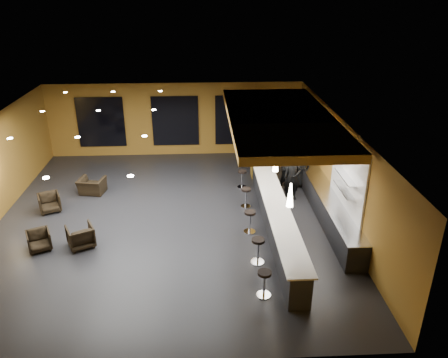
{
  "coord_description": "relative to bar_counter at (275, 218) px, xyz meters",
  "views": [
    {
      "loc": [
        1.24,
        -13.71,
        7.72
      ],
      "look_at": [
        2.0,
        0.5,
        1.3
      ],
      "focal_mm": 35.0,
      "sensor_mm": 36.0,
      "label": 1
    }
  ],
  "objects": [
    {
      "name": "window_left",
      "position": [
        -7.15,
        7.44,
        1.2
      ],
      "size": [
        2.2,
        0.06,
        2.4
      ],
      "primitive_type": "cube",
      "color": "black",
      "rests_on": "wall_back"
    },
    {
      "name": "window_right",
      "position": [
        -0.65,
        7.44,
        1.2
      ],
      "size": [
        2.2,
        0.06,
        2.4
      ],
      "primitive_type": "cube",
      "color": "black",
      "rests_on": "wall_back"
    },
    {
      "name": "floor",
      "position": [
        -3.65,
        1.0,
        -0.55
      ],
      "size": [
        12.0,
        13.0,
        0.1
      ],
      "primitive_type": "cube",
      "color": "black",
      "rests_on": "ground"
    },
    {
      "name": "bar_counter",
      "position": [
        0.0,
        0.0,
        0.0
      ],
      "size": [
        0.6,
        8.0,
        1.0
      ],
      "primitive_type": "cube",
      "color": "black",
      "rests_on": "floor"
    },
    {
      "name": "wall_shelf_upper",
      "position": [
        2.17,
        -0.2,
        1.55
      ],
      "size": [
        0.3,
        1.5,
        0.03
      ],
      "primitive_type": "cube",
      "color": "silver",
      "rests_on": "wall_right"
    },
    {
      "name": "armchair_a",
      "position": [
        -7.6,
        -0.71,
        -0.18
      ],
      "size": [
        0.91,
        0.92,
        0.63
      ],
      "primitive_type": "imported",
      "rotation": [
        0.0,
        0.0,
        0.43
      ],
      "color": "black",
      "rests_on": "floor"
    },
    {
      "name": "wall_back",
      "position": [
        -3.65,
        7.55,
        1.25
      ],
      "size": [
        12.0,
        0.1,
        3.5
      ],
      "primitive_type": "cube",
      "color": "olive",
      "rests_on": "floor"
    },
    {
      "name": "window_center",
      "position": [
        -3.65,
        7.44,
        1.2
      ],
      "size": [
        2.2,
        0.06,
        2.4
      ],
      "primitive_type": "cube",
      "color": "black",
      "rests_on": "wall_back"
    },
    {
      "name": "armchair_b",
      "position": [
        -6.33,
        -0.59,
        -0.14
      ],
      "size": [
        1.05,
        1.06,
        0.72
      ],
      "primitive_type": "imported",
      "rotation": [
        0.0,
        0.0,
        3.6
      ],
      "color": "black",
      "rests_on": "floor"
    },
    {
      "name": "bar_stool_3",
      "position": [
        -0.81,
        1.81,
        -0.02
      ],
      "size": [
        0.38,
        0.38,
        0.75
      ],
      "rotation": [
        0.0,
        0.0,
        0.12
      ],
      "color": "silver",
      "rests_on": "floor"
    },
    {
      "name": "prep_counter",
      "position": [
        2.0,
        0.5,
        -0.07
      ],
      "size": [
        0.7,
        6.0,
        0.86
      ],
      "primitive_type": "cube",
      "color": "black",
      "rests_on": "floor"
    },
    {
      "name": "bar_top",
      "position": [
        0.0,
        0.0,
        0.52
      ],
      "size": [
        0.78,
        8.1,
        0.05
      ],
      "primitive_type": "cube",
      "color": "silver",
      "rests_on": "bar_counter"
    },
    {
      "name": "bar_stool_4",
      "position": [
        -0.8,
        3.51,
        -0.02
      ],
      "size": [
        0.38,
        0.38,
        0.74
      ],
      "rotation": [
        0.0,
        0.0,
        0.04
      ],
      "color": "silver",
      "rests_on": "floor"
    },
    {
      "name": "wall_right",
      "position": [
        2.4,
        1.0,
        1.25
      ],
      "size": [
        0.1,
        13.0,
        3.5
      ],
      "primitive_type": "cube",
      "color": "olive",
      "rests_on": "floor"
    },
    {
      "name": "ceiling",
      "position": [
        -3.65,
        1.0,
        3.05
      ],
      "size": [
        12.0,
        13.0,
        0.1
      ],
      "primitive_type": "cube",
      "color": "black"
    },
    {
      "name": "armchair_d",
      "position": [
        -6.83,
        3.29,
        -0.18
      ],
      "size": [
        1.12,
        1.02,
        0.64
      ],
      "primitive_type": "imported",
      "rotation": [
        0.0,
        0.0,
        2.96
      ],
      "color": "black",
      "rests_on": "floor"
    },
    {
      "name": "staff_a",
      "position": [
        1.01,
        2.38,
        0.42
      ],
      "size": [
        0.68,
        0.46,
        1.84
      ],
      "primitive_type": "imported",
      "rotation": [
        0.0,
        0.0,
        0.03
      ],
      "color": "black",
      "rests_on": "floor"
    },
    {
      "name": "wall_front",
      "position": [
        -3.65,
        -5.55,
        1.25
      ],
      "size": [
        12.0,
        0.1,
        3.5
      ],
      "primitive_type": "cube",
      "color": "olive",
      "rests_on": "floor"
    },
    {
      "name": "wall_shelf_lower",
      "position": [
        2.17,
        -0.2,
        1.1
      ],
      "size": [
        0.3,
        1.5,
        0.03
      ],
      "primitive_type": "cube",
      "color": "silver",
      "rests_on": "wall_right"
    },
    {
      "name": "column",
      "position": [
        0.0,
        4.6,
        1.25
      ],
      "size": [
        0.6,
        0.6,
        3.5
      ],
      "primitive_type": "cube",
      "color": "brown",
      "rests_on": "floor"
    },
    {
      "name": "armchair_c",
      "position": [
        -8.05,
        1.86,
        -0.16
      ],
      "size": [
        0.97,
        0.98,
        0.68
      ],
      "primitive_type": "imported",
      "rotation": [
        0.0,
        0.0,
        0.41
      ],
      "color": "black",
      "rests_on": "floor"
    },
    {
      "name": "tile_backsplash",
      "position": [
        2.31,
        0.0,
        1.5
      ],
      "size": [
        0.06,
        3.2,
        2.4
      ],
      "primitive_type": "cube",
      "color": "white",
      "rests_on": "wall_right"
    },
    {
      "name": "staff_b",
      "position": [
        1.1,
        3.2,
        0.44
      ],
      "size": [
        1.1,
        0.98,
        1.88
      ],
      "primitive_type": "imported",
      "rotation": [
        0.0,
        0.0,
        0.35
      ],
      "color": "black",
      "rests_on": "floor"
    },
    {
      "name": "bar_stool_0",
      "position": [
        -0.84,
        -3.32,
        -0.01
      ],
      "size": [
        0.39,
        0.39,
        0.77
      ],
      "rotation": [
        0.0,
        0.0,
        0.31
      ],
      "color": "silver",
      "rests_on": "floor"
    },
    {
      "name": "bar_stool_2",
      "position": [
        -0.86,
        -0.03,
        0.0
      ],
      "size": [
        0.4,
        0.4,
        0.79
      ],
      "rotation": [
        0.0,
        0.0,
        -0.03
      ],
      "color": "silver",
      "rests_on": "floor"
    },
    {
      "name": "pendant_2",
      "position": [
        0.0,
        3.0,
        1.85
      ],
      "size": [
        0.2,
        0.2,
        0.7
      ],
      "primitive_type": "cone",
      "color": "white",
      "rests_on": "wood_soffit"
    },
    {
      "name": "pendant_1",
      "position": [
        0.0,
        0.5,
        1.85
      ],
      "size": [
        0.2,
        0.2,
        0.7
      ],
      "primitive_type": "cone",
      "color": "white",
      "rests_on": "wood_soffit"
    },
    {
      "name": "bar_stool_1",
      "position": [
        -0.81,
        -1.79,
        0.02
      ],
      "size": [
        0.41,
        0.41,
        0.82
      ],
      "rotation": [
        0.0,
        0.0,
        -0.16
      ],
      "color": "silver",
      "rests_on": "floor"
    },
    {
      "name": "prep_top",
      "position": [
        2.0,
        0.5,
        0.39
      ],
      "size": [
        0.72,
        6.0,
        0.03
      ],
      "primitive_type": "cube",
      "color": "silver",
      "rests_on": "prep_counter"
    },
    {
      "name": "pendant_0",
      "position": [
        0.0,
        -2.0,
        1.85
      ],
      "size": [
        0.2,
        0.2,
        0.7
      ],
      "primitive_type": "cone",
      "color": "white",
      "rests_on": "wood_soffit"
    },
    {
      "name": "staff_c",
      "position": [
        1.6,
        3.47,
        0.3
      ],
      "size": [
        0.84,
        0.61,
        1.59
      ],
      "primitive_type": "imported",
      "rotation": [
        0.0,
        0.0,
        -0.14
      ],
      "color": "black",
      "rests_on": "floor"
    },
    {
      "name": "wood_soffit",
      "position": [
        0.35,
        2.0,
        2.86
      ],
      "size": [
        3.6,
        8.0,
        0.28
      ],
      "primitive_type": "cube",
      "color": "#BE8837",
      "rests_on": "ceiling"
    }
  ]
}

